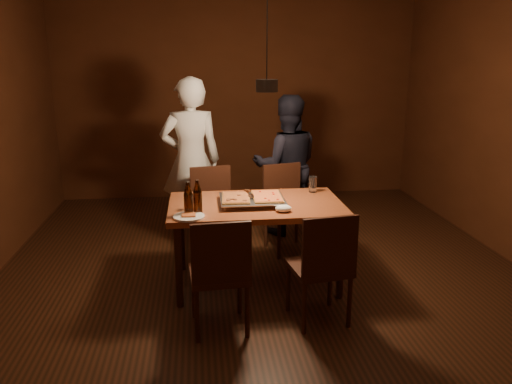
{
  "coord_description": "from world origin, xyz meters",
  "views": [
    {
      "loc": [
        -0.57,
        -4.11,
        1.98
      ],
      "look_at": [
        -0.09,
        0.01,
        0.85
      ],
      "focal_mm": 35.0,
      "sensor_mm": 36.0,
      "label": 1
    }
  ],
  "objects": [
    {
      "name": "room_shell",
      "position": [
        0.0,
        0.0,
        1.4
      ],
      "size": [
        6.0,
        6.0,
        6.0
      ],
      "color": "#3C1C10",
      "rests_on": "ground"
    },
    {
      "name": "spatula",
      "position": [
        -0.11,
        0.03,
        0.81
      ],
      "size": [
        0.15,
        0.26,
        0.04
      ],
      "primitive_type": null,
      "rotation": [
        0.0,
        0.0,
        0.26
      ],
      "color": "silver",
      "rests_on": "pizza_tray"
    },
    {
      "name": "napkin",
      "position": [
        0.11,
        -0.26,
        0.78
      ],
      "size": [
        0.14,
        0.1,
        0.06
      ],
      "primitive_type": "ellipsoid",
      "color": "white",
      "rests_on": "dining_table"
    },
    {
      "name": "dining_table",
      "position": [
        -0.09,
        0.01,
        0.68
      ],
      "size": [
        1.5,
        0.9,
        0.75
      ],
      "color": "#994A27",
      "rests_on": "floor"
    },
    {
      "name": "pizza_meat",
      "position": [
        -0.26,
        0.01,
        0.81
      ],
      "size": [
        0.25,
        0.38,
        0.02
      ],
      "primitive_type": "cube",
      "rotation": [
        0.0,
        0.0,
        -0.06
      ],
      "color": "maroon",
      "rests_on": "pizza_tray"
    },
    {
      "name": "diner_white",
      "position": [
        -0.65,
        1.23,
        0.89
      ],
      "size": [
        0.69,
        0.49,
        1.78
      ],
      "primitive_type": "imported",
      "rotation": [
        0.0,
        0.0,
        3.24
      ],
      "color": "silver",
      "rests_on": "floor"
    },
    {
      "name": "beer_bottle_a",
      "position": [
        -0.66,
        -0.25,
        0.89
      ],
      "size": [
        0.07,
        0.07,
        0.27
      ],
      "color": "black",
      "rests_on": "dining_table"
    },
    {
      "name": "diner_dark",
      "position": [
        0.41,
        1.3,
        0.79
      ],
      "size": [
        0.79,
        0.63,
        1.58
      ],
      "primitive_type": "imported",
      "rotation": [
        0.0,
        0.0,
        3.1
      ],
      "color": "black",
      "rests_on": "floor"
    },
    {
      "name": "water_glass_right",
      "position": [
        0.48,
        0.31,
        0.83
      ],
      "size": [
        0.07,
        0.07,
        0.15
      ],
      "primitive_type": "cylinder",
      "color": "silver",
      "rests_on": "dining_table"
    },
    {
      "name": "chair_far_right",
      "position": [
        0.32,
        0.83,
        0.54
      ],
      "size": [
        0.51,
        0.51,
        0.49
      ],
      "rotation": [
        0.0,
        0.0,
        3.38
      ],
      "color": "#38190F",
      "rests_on": "floor"
    },
    {
      "name": "beer_bottle_b",
      "position": [
        -0.59,
        -0.21,
        0.89
      ],
      "size": [
        0.07,
        0.07,
        0.28
      ],
      "color": "black",
      "rests_on": "dining_table"
    },
    {
      "name": "chair_far_left",
      "position": [
        -0.44,
        0.79,
        0.54
      ],
      "size": [
        0.48,
        0.48,
        0.49
      ],
      "rotation": [
        0.0,
        0.0,
        3.3
      ],
      "color": "#38190F",
      "rests_on": "floor"
    },
    {
      "name": "pizza_tray",
      "position": [
        -0.12,
        0.0,
        0.77
      ],
      "size": [
        0.56,
        0.46,
        0.05
      ],
      "primitive_type": "cube",
      "rotation": [
        0.0,
        0.0,
        -0.02
      ],
      "color": "silver",
      "rests_on": "dining_table"
    },
    {
      "name": "water_glass_left",
      "position": [
        -0.63,
        -0.1,
        0.81
      ],
      "size": [
        0.08,
        0.08,
        0.12
      ],
      "primitive_type": "cylinder",
      "color": "silver",
      "rests_on": "dining_table"
    },
    {
      "name": "chair_near_right",
      "position": [
        0.33,
        -0.77,
        0.54
      ],
      "size": [
        0.48,
        0.48,
        0.49
      ],
      "rotation": [
        0.0,
        0.0,
        0.15
      ],
      "color": "#38190F",
      "rests_on": "floor"
    },
    {
      "name": "pizza_cheese",
      "position": [
        0.01,
        0.02,
        0.81
      ],
      "size": [
        0.26,
        0.4,
        0.02
      ],
      "primitive_type": "cube",
      "rotation": [
        0.0,
        0.0,
        -0.02
      ],
      "color": "gold",
      "rests_on": "pizza_tray"
    },
    {
      "name": "pendant_lamp",
      "position": [
        0.0,
        0.0,
        1.76
      ],
      "size": [
        0.18,
        0.18,
        1.1
      ],
      "color": "black",
      "rests_on": "ceiling"
    },
    {
      "name": "chair_near_left",
      "position": [
        -0.44,
        -0.8,
        0.54
      ],
      "size": [
        0.45,
        0.45,
        0.49
      ],
      "rotation": [
        0.0,
        0.0,
        0.07
      ],
      "color": "#38190F",
      "rests_on": "floor"
    },
    {
      "name": "plate_slice",
      "position": [
        -0.66,
        -0.32,
        0.76
      ],
      "size": [
        0.25,
        0.25,
        0.03
      ],
      "color": "white",
      "rests_on": "dining_table"
    }
  ]
}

